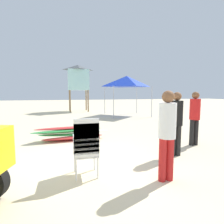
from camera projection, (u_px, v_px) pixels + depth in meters
name	position (u px, v px, depth m)	size (l,w,h in m)	color
ground	(81.00, 164.00, 4.32)	(80.00, 80.00, 0.00)	beige
stacked_plastic_chairs	(86.00, 143.00, 3.59)	(0.48, 0.48, 1.20)	white
surfboard_pile	(70.00, 133.00, 6.49)	(2.69, 0.67, 0.48)	red
lifeguard_near_left	(195.00, 115.00, 5.81)	(0.32, 0.32, 1.72)	black
lifeguard_near_right	(176.00, 120.00, 4.82)	(0.32, 0.32, 1.70)	black
lifeguard_far_right	(167.00, 130.00, 3.42)	(0.32, 0.32, 1.72)	red
popup_canopy	(127.00, 81.00, 13.37)	(2.76, 2.76, 2.91)	#B2B2B7
lifeguard_tower	(78.00, 78.00, 16.52)	(1.98, 1.98, 4.17)	olive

